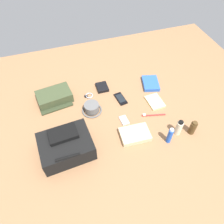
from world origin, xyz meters
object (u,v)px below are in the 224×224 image
Objects in this scene: paperback_novel at (150,83)px; toothbrush at (152,115)px; lotion_bottle at (179,128)px; cell_phone at (121,99)px; notepad at (155,102)px; toiletry_pouch at (54,97)px; folded_towel at (135,134)px; media_player at (124,120)px; bucket_hat at (92,108)px; cologne_bottle at (193,128)px; wristwatch at (89,96)px; backpack at (66,146)px; wallet at (102,87)px; deodorant_spray at (170,136)px.

paperback_novel is 1.16× the size of toothbrush.
lotion_bottle is 0.74× the size of toothbrush.
notepad is (-0.24, 0.11, 0.00)m from cell_phone.
toiletry_pouch is 1.40× the size of folded_towel.
media_player is 0.50× the size of toothbrush.
cologne_bottle reaches higher than bucket_hat.
notepad is at bearing -85.57° from lotion_bottle.
wristwatch is at bearing -59.88° from media_player.
backpack is 0.63m from wallet.
folded_towel is (0.32, 0.44, 0.00)m from paperback_novel.
toiletry_pouch reaches higher than media_player.
deodorant_spray reaches higher than toiletry_pouch.
bucket_hat is 0.60m from deodorant_spray.
backpack reaches higher than paperback_novel.
notepad is (-0.49, 0.07, -0.02)m from bucket_hat.
deodorant_spray reaches higher than paperback_novel.
deodorant_spray reaches higher than wristwatch.
paperback_novel reaches higher than cell_phone.
media_player is (0.22, -0.26, -0.06)m from deodorant_spray.
cologne_bottle is at bearing 149.79° from media_player.
backpack is 3.10× the size of wallet.
media_player is at bearing 99.77° from wallet.
cologne_bottle is 0.48m from media_player.
toiletry_pouch is 0.79m from paperback_novel.
cologne_bottle is 0.82× the size of cell_phone.
toiletry_pouch is at bearing -46.95° from folded_towel.
cologne_bottle is 0.19m from deodorant_spray.
cologne_bottle is 0.77m from wallet.
notepad is at bearing -100.80° from deodorant_spray.
backpack is at bearing 60.46° from wristwatch.
bucket_hat reaches higher than media_player.
media_player is at bearing -164.31° from backpack.
toiletry_pouch is at bearing -36.91° from lotion_bottle.
deodorant_spray reaches higher than lotion_bottle.
bucket_hat is 1.01× the size of notepad.
paperback_novel is (-0.78, -0.42, -0.05)m from backpack.
deodorant_spray reaches higher than toothbrush.
cologne_bottle reaches higher than cell_phone.
cologne_bottle is (-0.85, 0.12, -0.01)m from backpack.
backpack is 0.66m from toothbrush.
folded_towel is (0.38, -0.09, -0.04)m from cologne_bottle.
toiletry_pouch is 1.39× the size of paperback_novel.
paperback_novel is 0.54m from folded_towel.
cologne_bottle is 0.81× the size of deodorant_spray.
cologne_bottle is at bearing 128.20° from wallet.
wristwatch is at bearing -28.54° from notepad.
toiletry_pouch reaches higher than cell_phone.
deodorant_spray is at bearing 137.52° from toiletry_pouch.
wristwatch is at bearing -54.59° from deodorant_spray.
bucket_hat is 1.18× the size of lotion_bottle.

